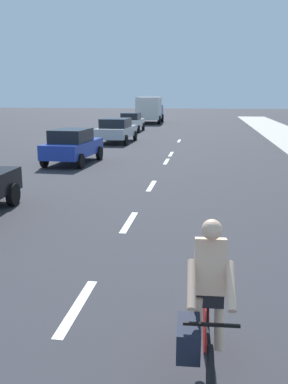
# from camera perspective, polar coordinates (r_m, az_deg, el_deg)

# --- Properties ---
(ground_plane) EXTENTS (160.00, 160.00, 0.00)m
(ground_plane) POSITION_cam_1_polar(r_m,az_deg,el_deg) (19.65, 2.74, 3.65)
(ground_plane) COLOR #2D2D33
(lane_stripe_2) EXTENTS (0.16, 1.80, 0.01)m
(lane_stripe_2) POSITION_cam_1_polar(r_m,az_deg,el_deg) (6.75, -8.77, -14.65)
(lane_stripe_2) COLOR white
(lane_stripe_2) RESTS_ON ground
(lane_stripe_3) EXTENTS (0.16, 1.80, 0.01)m
(lane_stripe_3) POSITION_cam_1_polar(r_m,az_deg,el_deg) (10.76, -1.96, -3.96)
(lane_stripe_3) COLOR white
(lane_stripe_3) RESTS_ON ground
(lane_stripe_4) EXTENTS (0.16, 1.80, 0.01)m
(lane_stripe_4) POSITION_cam_1_polar(r_m,az_deg,el_deg) (14.98, 0.99, 0.83)
(lane_stripe_4) COLOR white
(lane_stripe_4) RESTS_ON ground
(lane_stripe_5) EXTENTS (0.16, 1.80, 0.01)m
(lane_stripe_5) POSITION_cam_1_polar(r_m,az_deg,el_deg) (20.50, 2.97, 4.04)
(lane_stripe_5) COLOR white
(lane_stripe_5) RESTS_ON ground
(lane_stripe_6) EXTENTS (0.16, 1.80, 0.01)m
(lane_stripe_6) POSITION_cam_1_polar(r_m,az_deg,el_deg) (23.07, 3.56, 5.00)
(lane_stripe_6) COLOR white
(lane_stripe_6) RESTS_ON ground
(lane_stripe_7) EXTENTS (0.16, 1.80, 0.01)m
(lane_stripe_7) POSITION_cam_1_polar(r_m,az_deg,el_deg) (29.73, 4.63, 6.71)
(lane_stripe_7) COLOR white
(lane_stripe_7) RESTS_ON ground
(cyclist) EXTENTS (0.64, 1.71, 1.82)m
(cyclist) POSITION_cam_1_polar(r_m,az_deg,el_deg) (4.88, 7.98, -14.97)
(cyclist) COLOR black
(cyclist) RESTS_ON ground
(parked_car_blue) EXTENTS (2.03, 4.03, 1.57)m
(parked_car_blue) POSITION_cam_1_polar(r_m,az_deg,el_deg) (20.06, -9.36, 6.09)
(parked_car_blue) COLOR #1E389E
(parked_car_blue) RESTS_ON ground
(parked_car_silver) EXTENTS (2.16, 4.53, 1.57)m
(parked_car_silver) POSITION_cam_1_polar(r_m,az_deg,el_deg) (28.66, -3.65, 8.18)
(parked_car_silver) COLOR #B7BABF
(parked_car_silver) RESTS_ON ground
(parked_car_white) EXTENTS (1.83, 3.87, 1.57)m
(parked_car_white) POSITION_cam_1_polar(r_m,az_deg,el_deg) (37.25, -1.67, 9.23)
(parked_car_white) COLOR white
(parked_car_white) RESTS_ON ground
(delivery_truck) EXTENTS (2.78, 6.29, 2.80)m
(delivery_truck) POSITION_cam_1_polar(r_m,az_deg,el_deg) (48.11, 0.76, 10.82)
(delivery_truck) COLOR #23478C
(delivery_truck) RESTS_ON ground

